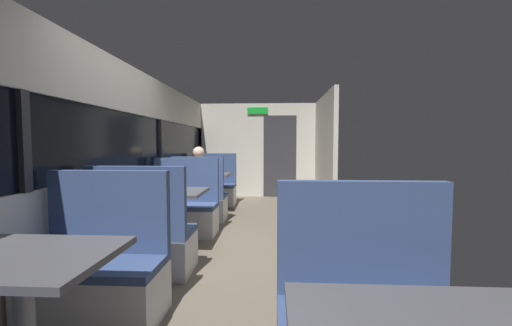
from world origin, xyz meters
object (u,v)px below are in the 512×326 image
(dining_table_mid_window, at_px, (167,199))
(bench_far_window_facing_end, at_px, (198,201))
(bench_near_window_facing_entry, at_px, (99,276))
(seated_passenger, at_px, (198,189))
(dining_table_far_window, at_px, (206,179))
(dining_table_near_window, at_px, (22,273))
(bench_far_window_facing_entry, at_px, (213,190))
(bench_mid_window_facing_entry, at_px, (184,212))
(bench_mid_window_facing_end, at_px, (144,242))

(dining_table_mid_window, xyz_separation_m, bench_far_window_facing_end, (0.00, 1.52, -0.31))
(bench_near_window_facing_entry, distance_m, seated_passenger, 3.11)
(dining_table_mid_window, relative_size, dining_table_far_window, 1.00)
(dining_table_near_window, height_order, dining_table_far_window, same)
(bench_far_window_facing_end, relative_size, bench_far_window_facing_entry, 1.00)
(bench_mid_window_facing_entry, bearing_deg, dining_table_far_window, 90.00)
(bench_mid_window_facing_end, relative_size, seated_passenger, 0.87)
(dining_table_far_window, bearing_deg, dining_table_mid_window, -90.00)
(bench_mid_window_facing_end, bearing_deg, seated_passenger, 90.00)
(bench_far_window_facing_end, relative_size, seated_passenger, 0.87)
(dining_table_far_window, relative_size, bench_far_window_facing_end, 0.82)
(bench_near_window_facing_entry, height_order, dining_table_mid_window, bench_near_window_facing_entry)
(dining_table_near_window, bearing_deg, bench_mid_window_facing_entry, 90.00)
(bench_far_window_facing_entry, bearing_deg, dining_table_near_window, -90.00)
(dining_table_far_window, height_order, bench_far_window_facing_end, bench_far_window_facing_end)
(dining_table_mid_window, relative_size, bench_mid_window_facing_end, 0.82)
(dining_table_far_window, bearing_deg, bench_far_window_facing_entry, 90.00)
(bench_near_window_facing_entry, distance_m, bench_mid_window_facing_entry, 2.21)
(bench_mid_window_facing_entry, distance_m, seated_passenger, 0.91)
(bench_mid_window_facing_end, height_order, bench_far_window_facing_end, same)
(dining_table_near_window, xyz_separation_m, bench_far_window_facing_entry, (0.00, 5.13, -0.31))
(bench_near_window_facing_entry, relative_size, dining_table_mid_window, 1.22)
(bench_far_window_facing_end, bearing_deg, dining_table_near_window, -90.00)
(dining_table_near_window, relative_size, dining_table_mid_window, 1.00)
(dining_table_near_window, height_order, bench_near_window_facing_entry, bench_near_window_facing_entry)
(bench_far_window_facing_end, bearing_deg, bench_far_window_facing_entry, 90.00)
(bench_mid_window_facing_entry, xyz_separation_m, bench_far_window_facing_end, (0.00, 0.82, 0.00))
(dining_table_far_window, xyz_separation_m, bench_far_window_facing_entry, (0.00, 0.70, -0.31))
(dining_table_mid_window, bearing_deg, dining_table_near_window, -90.00)
(dining_table_mid_window, distance_m, seated_passenger, 1.59)
(dining_table_far_window, distance_m, seated_passenger, 0.64)
(dining_table_far_window, bearing_deg, dining_table_near_window, -90.00)
(dining_table_mid_window, xyz_separation_m, bench_mid_window_facing_entry, (0.00, 0.70, -0.31))
(dining_table_near_window, height_order, bench_mid_window_facing_entry, bench_mid_window_facing_entry)
(dining_table_near_window, distance_m, dining_table_far_window, 4.43)
(dining_table_near_window, relative_size, dining_table_far_window, 1.00)
(bench_mid_window_facing_end, bearing_deg, bench_far_window_facing_entry, 90.00)
(dining_table_near_window, bearing_deg, bench_mid_window_facing_end, 90.00)
(bench_mid_window_facing_entry, height_order, seated_passenger, seated_passenger)
(bench_near_window_facing_entry, relative_size, dining_table_far_window, 1.22)
(bench_mid_window_facing_end, xyz_separation_m, bench_mid_window_facing_entry, (0.00, 1.40, 0.00))
(bench_near_window_facing_entry, bearing_deg, bench_far_window_facing_entry, 90.00)
(dining_table_mid_window, relative_size, bench_far_window_facing_end, 0.82)
(bench_far_window_facing_entry, bearing_deg, bench_mid_window_facing_entry, -90.00)
(seated_passenger, bearing_deg, bench_far_window_facing_entry, 90.00)
(dining_table_mid_window, distance_m, bench_far_window_facing_entry, 2.93)
(dining_table_near_window, height_order, bench_far_window_facing_entry, bench_far_window_facing_entry)
(bench_mid_window_facing_entry, xyz_separation_m, seated_passenger, (0.00, 0.89, 0.21))
(bench_near_window_facing_entry, bearing_deg, seated_passenger, 90.00)
(bench_mid_window_facing_end, xyz_separation_m, bench_far_window_facing_entry, (0.00, 3.61, 0.00))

